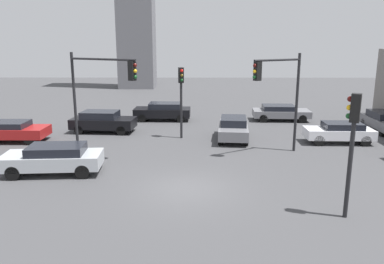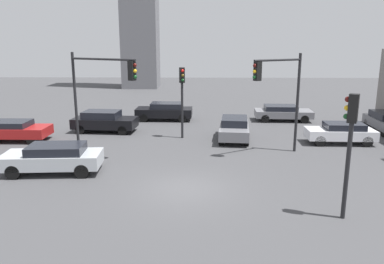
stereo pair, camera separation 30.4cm
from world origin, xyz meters
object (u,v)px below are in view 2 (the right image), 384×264
Objects in this scene: traffic_light_2 at (350,133)px; car_2 at (53,158)px; car_0 at (341,132)px; car_4 at (234,128)px; traffic_light_0 at (182,89)px; car_1 at (104,121)px; car_7 at (165,111)px; car_3 at (13,130)px; traffic_light_3 at (279,85)px; traffic_light_1 at (101,83)px; car_8 at (282,112)px.

traffic_light_2 is 13.55m from car_2.
car_4 is at bearing -6.22° from car_0.
car_1 is (-5.72, 1.71, -2.51)m from traffic_light_0.
car_3 is at bearing 38.19° from car_7.
traffic_light_2 is 18.44m from car_1.
traffic_light_3 is 12.69m from car_7.
car_7 is (2.56, 10.16, -3.33)m from traffic_light_1.
traffic_light_1 is 16.27m from car_8.
car_3 is (-5.04, 6.22, -0.05)m from car_2.
traffic_light_3 is at bearing 36.46° from car_4.
car_0 is 0.92× the size of car_7.
car_3 is at bearing -148.59° from car_1.
car_1 is at bearing 26.68° from car_3.
traffic_light_2 is at bearing 19.99° from car_4.
car_4 is (7.75, 3.80, -3.34)m from traffic_light_1.
car_3 is (-5.35, -2.70, -0.08)m from car_1.
car_7 is at bearing 104.39° from traffic_light_1.
car_1 reaches higher than car_3.
traffic_light_0 is 13.56m from traffic_light_2.
car_2 is 1.09× the size of car_4.
car_4 is 8.21m from car_7.
car_3 is 20.28m from car_8.
car_8 is (4.51, 6.33, -0.07)m from car_4.
car_7 is at bearing -37.75° from traffic_light_2.
car_3 is 1.02× the size of car_4.
car_4 reaches higher than car_3.
traffic_light_3 is 1.23× the size of car_7.
car_2 is at bearing -55.43° from traffic_light_0.
traffic_light_3 reaches higher than car_0.
car_7 is at bearing -135.16° from car_4.
traffic_light_1 reaches higher than car_3.
traffic_light_3 is at bearing -21.61° from car_1.
car_2 is 8.01m from car_3.
car_3 is (-11.07, -0.99, -2.59)m from traffic_light_0.
traffic_light_2 is 1.08× the size of car_0.
traffic_light_2 is (6.44, -11.93, -0.09)m from traffic_light_0.
car_1 is at bearing -159.76° from car_8.
car_8 is at bearing 111.40° from traffic_light_0.
traffic_light_3 reaches higher than car_3.
car_0 is at bearing 87.72° from car_4.
traffic_light_0 is 10.31m from car_8.
car_7 is (9.33, 7.01, 0.05)m from car_3.
car_2 is 1.03× the size of car_8.
car_8 is (7.97, 6.00, -2.61)m from traffic_light_0.
car_8 is at bearing -178.89° from car_7.
traffic_light_0 reaches higher than car_1.
traffic_light_3 reaches higher than car_4.
traffic_light_1 is 1.26× the size of traffic_light_2.
car_0 is 21.23m from car_3.
traffic_light_3 reaches higher than car_7.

